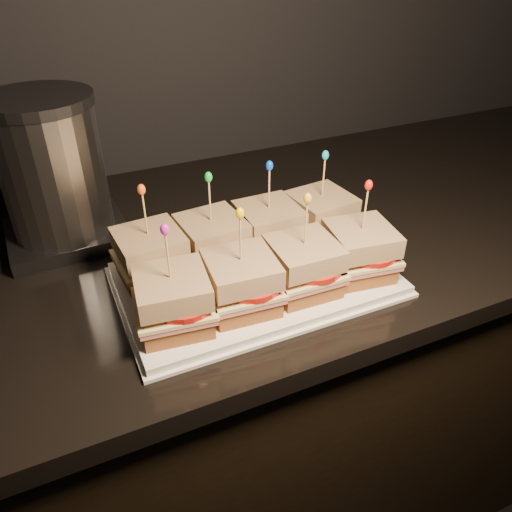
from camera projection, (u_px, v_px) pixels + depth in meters
name	position (u px, v px, depth m)	size (l,w,h in m)	color
cabinet	(308.00, 371.00, 1.29)	(2.45, 0.70, 0.86)	black
granite_slab	(321.00, 220.00, 1.04)	(2.49, 0.74, 0.04)	black
platter	(256.00, 279.00, 0.82)	(0.43, 0.27, 0.02)	white
platter_rim	(256.00, 282.00, 0.82)	(0.44, 0.28, 0.01)	white
sandwich_0_bread_bot	(153.00, 271.00, 0.80)	(0.10, 0.10, 0.03)	#5C3216
sandwich_0_ham	(152.00, 262.00, 0.79)	(0.11, 0.10, 0.01)	#C86160
sandwich_0_cheese	(151.00, 258.00, 0.79)	(0.11, 0.10, 0.01)	#EAD38C
sandwich_0_tomato	(159.00, 254.00, 0.78)	(0.10, 0.10, 0.01)	red
sandwich_0_bread_top	(149.00, 243.00, 0.77)	(0.10, 0.10, 0.03)	#603310
sandwich_0_pick	(145.00, 217.00, 0.75)	(0.00, 0.00, 0.09)	tan
sandwich_0_frill	(141.00, 189.00, 0.72)	(0.01, 0.01, 0.02)	#F05716
sandwich_1_bread_bot	(213.00, 256.00, 0.84)	(0.10, 0.10, 0.03)	#5C3216
sandwich_1_ham	(213.00, 247.00, 0.83)	(0.11, 0.10, 0.01)	#C86160
sandwich_1_cheese	(212.00, 244.00, 0.82)	(0.11, 0.10, 0.01)	#EAD38C
sandwich_1_tomato	(220.00, 240.00, 0.82)	(0.10, 0.10, 0.01)	red
sandwich_1_bread_top	(211.00, 229.00, 0.81)	(0.10, 0.10, 0.03)	#603310
sandwich_1_pick	(210.00, 203.00, 0.78)	(0.00, 0.00, 0.09)	tan
sandwich_1_frill	(208.00, 177.00, 0.76)	(0.01, 0.01, 0.02)	green
sandwich_2_bread_bot	(268.00, 242.00, 0.87)	(0.10, 0.10, 0.03)	#5C3216
sandwich_2_ham	(268.00, 234.00, 0.86)	(0.11, 0.10, 0.01)	#C86160
sandwich_2_cheese	(268.00, 231.00, 0.86)	(0.11, 0.10, 0.01)	#EAD38C
sandwich_2_tomato	(276.00, 227.00, 0.85)	(0.10, 0.10, 0.01)	red
sandwich_2_bread_top	(269.00, 216.00, 0.84)	(0.10, 0.10, 0.03)	#603310
sandwich_2_pick	(269.00, 191.00, 0.82)	(0.00, 0.00, 0.09)	tan
sandwich_2_frill	(270.00, 166.00, 0.79)	(0.01, 0.01, 0.02)	blue
sandwich_3_bread_bot	(319.00, 230.00, 0.91)	(0.10, 0.10, 0.03)	#5C3216
sandwich_3_ham	(320.00, 222.00, 0.90)	(0.11, 0.10, 0.01)	#C86160
sandwich_3_cheese	(320.00, 218.00, 0.89)	(0.11, 0.10, 0.01)	#EAD38C
sandwich_3_tomato	(328.00, 215.00, 0.89)	(0.10, 0.10, 0.01)	red
sandwich_3_bread_top	(321.00, 204.00, 0.88)	(0.10, 0.10, 0.03)	#603310
sandwich_3_pick	(323.00, 180.00, 0.85)	(0.00, 0.00, 0.09)	tan
sandwich_3_frill	(325.00, 155.00, 0.83)	(0.01, 0.01, 0.02)	#159DBF
sandwich_4_bread_bot	(175.00, 317.00, 0.71)	(0.10, 0.10, 0.03)	#5C3216
sandwich_4_ham	(174.00, 307.00, 0.70)	(0.11, 0.10, 0.01)	#C86160
sandwich_4_cheese	(173.00, 304.00, 0.70)	(0.11, 0.10, 0.01)	#EAD38C
sandwich_4_tomato	(183.00, 300.00, 0.69)	(0.10, 0.10, 0.01)	red
sandwich_4_bread_top	(172.00, 287.00, 0.68)	(0.10, 0.10, 0.03)	#603310
sandwich_4_pick	(168.00, 259.00, 0.65)	(0.00, 0.00, 0.09)	tan
sandwich_4_frill	(165.00, 229.00, 0.63)	(0.01, 0.01, 0.02)	#C22098
sandwich_5_bread_bot	(242.00, 298.00, 0.74)	(0.10, 0.10, 0.03)	#5C3216
sandwich_5_ham	(241.00, 289.00, 0.73)	(0.11, 0.10, 0.01)	#C86160
sandwich_5_cheese	(241.00, 285.00, 0.73)	(0.11, 0.10, 0.01)	#EAD38C
sandwich_5_tomato	(250.00, 281.00, 0.73)	(0.10, 0.10, 0.01)	red
sandwich_5_bread_top	(241.00, 269.00, 0.71)	(0.10, 0.10, 0.03)	#603310
sandwich_5_pick	(240.00, 242.00, 0.69)	(0.00, 0.00, 0.09)	tan
sandwich_5_frill	(240.00, 213.00, 0.66)	(0.01, 0.01, 0.02)	yellow
sandwich_6_bread_bot	(302.00, 281.00, 0.78)	(0.10, 0.10, 0.03)	#5C3216
sandwich_6_ham	(303.00, 272.00, 0.77)	(0.11, 0.10, 0.01)	#C86160
sandwich_6_cheese	(303.00, 268.00, 0.77)	(0.11, 0.10, 0.01)	#EAD38C
sandwich_6_tomato	(312.00, 265.00, 0.76)	(0.10, 0.10, 0.01)	red
sandwich_6_bread_top	(304.00, 253.00, 0.75)	(0.10, 0.10, 0.03)	#603310
sandwich_6_pick	(306.00, 226.00, 0.72)	(0.00, 0.00, 0.09)	tan
sandwich_6_frill	(308.00, 198.00, 0.70)	(0.01, 0.01, 0.02)	gold
sandwich_7_bread_bot	(358.00, 266.00, 0.81)	(0.10, 0.10, 0.03)	#5C3216
sandwich_7_ham	(359.00, 257.00, 0.80)	(0.11, 0.10, 0.01)	#C86160
sandwich_7_cheese	(359.00, 253.00, 0.80)	(0.11, 0.10, 0.01)	#EAD38C
sandwich_7_tomato	(368.00, 249.00, 0.80)	(0.10, 0.10, 0.01)	red
sandwich_7_bread_top	(361.00, 238.00, 0.78)	(0.10, 0.10, 0.03)	#603310
sandwich_7_pick	(365.00, 212.00, 0.76)	(0.00, 0.00, 0.09)	tan
sandwich_7_frill	(369.00, 185.00, 0.73)	(0.01, 0.01, 0.02)	red
appliance_base	(68.00, 234.00, 0.93)	(0.21, 0.17, 0.03)	#262628
appliance_body	(53.00, 171.00, 0.86)	(0.17, 0.17, 0.23)	silver
appliance_lid	(35.00, 100.00, 0.79)	(0.18, 0.18, 0.02)	#262628
appliance	(53.00, 174.00, 0.86)	(0.21, 0.17, 0.27)	silver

